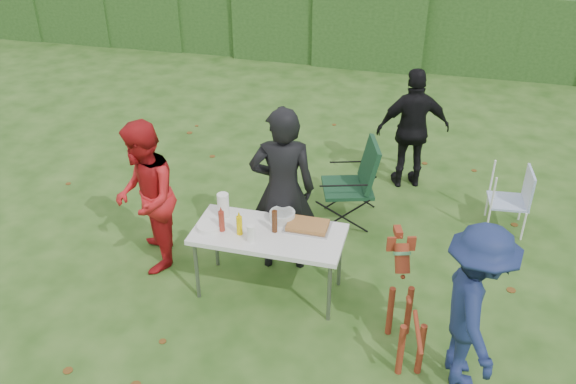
% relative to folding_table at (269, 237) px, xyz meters
% --- Properties ---
extents(ground, '(80.00, 80.00, 0.00)m').
position_rel_folding_table_xyz_m(ground, '(-0.03, -0.22, -0.69)').
color(ground, '#1E4211').
extents(hedge_row, '(22.00, 1.40, 1.70)m').
position_rel_folding_table_xyz_m(hedge_row, '(-0.03, 7.78, 0.16)').
color(hedge_row, '#23471C').
rests_on(hedge_row, ground).
extents(folding_table, '(1.50, 0.70, 0.74)m').
position_rel_folding_table_xyz_m(folding_table, '(0.00, 0.00, 0.00)').
color(folding_table, silver).
rests_on(folding_table, ground).
extents(person_cook, '(0.77, 0.60, 1.87)m').
position_rel_folding_table_xyz_m(person_cook, '(0.01, 0.50, 0.25)').
color(person_cook, black).
rests_on(person_cook, ground).
extents(person_red_jacket, '(0.93, 1.02, 1.69)m').
position_rel_folding_table_xyz_m(person_red_jacket, '(-1.38, 0.14, 0.16)').
color(person_red_jacket, '#B4171B').
rests_on(person_red_jacket, ground).
extents(person_black_puffy, '(1.03, 0.68, 1.63)m').
position_rel_folding_table_xyz_m(person_black_puffy, '(1.19, 2.63, 0.13)').
color(person_black_puffy, black).
rests_on(person_black_puffy, ground).
extents(child, '(0.78, 1.11, 1.56)m').
position_rel_folding_table_xyz_m(child, '(1.96, -0.68, 0.10)').
color(child, '#17234E').
rests_on(child, ground).
extents(dog, '(0.67, 1.07, 0.94)m').
position_rel_folding_table_xyz_m(dog, '(1.43, -0.53, -0.21)').
color(dog, maroon).
rests_on(dog, ground).
extents(camping_chair, '(0.83, 0.83, 1.07)m').
position_rel_folding_table_xyz_m(camping_chair, '(0.54, 1.52, -0.15)').
color(camping_chair, '#143821').
rests_on(camping_chair, ground).
extents(lawn_chair, '(0.52, 0.52, 0.80)m').
position_rel_folding_table_xyz_m(lawn_chair, '(2.41, 1.85, -0.29)').
color(lawn_chair, '#486BAF').
rests_on(lawn_chair, ground).
extents(food_tray, '(0.45, 0.30, 0.02)m').
position_rel_folding_table_xyz_m(food_tray, '(0.36, 0.17, 0.06)').
color(food_tray, '#B7B7BA').
rests_on(food_tray, folding_table).
extents(focaccia_bread, '(0.40, 0.26, 0.04)m').
position_rel_folding_table_xyz_m(focaccia_bread, '(0.36, 0.17, 0.09)').
color(focaccia_bread, '#A46B35').
rests_on(focaccia_bread, food_tray).
extents(mustard_bottle, '(0.06, 0.06, 0.20)m').
position_rel_folding_table_xyz_m(mustard_bottle, '(-0.27, -0.10, 0.15)').
color(mustard_bottle, '#E5BD00').
rests_on(mustard_bottle, folding_table).
extents(ketchup_bottle, '(0.06, 0.06, 0.22)m').
position_rel_folding_table_xyz_m(ketchup_bottle, '(-0.45, -0.09, 0.16)').
color(ketchup_bottle, maroon).
rests_on(ketchup_bottle, folding_table).
extents(beer_bottle, '(0.06, 0.06, 0.24)m').
position_rel_folding_table_xyz_m(beer_bottle, '(0.05, 0.03, 0.17)').
color(beer_bottle, '#47230F').
rests_on(beer_bottle, folding_table).
extents(paper_towel_roll, '(0.12, 0.12, 0.26)m').
position_rel_folding_table_xyz_m(paper_towel_roll, '(-0.53, 0.17, 0.18)').
color(paper_towel_roll, white).
rests_on(paper_towel_roll, folding_table).
extents(cup_stack, '(0.08, 0.08, 0.18)m').
position_rel_folding_table_xyz_m(cup_stack, '(-0.12, -0.19, 0.14)').
color(cup_stack, white).
rests_on(cup_stack, folding_table).
extents(pasta_bowl, '(0.26, 0.26, 0.10)m').
position_rel_folding_table_xyz_m(pasta_bowl, '(0.08, 0.24, 0.10)').
color(pasta_bowl, silver).
rests_on(pasta_bowl, folding_table).
extents(plate_stack, '(0.24, 0.24, 0.05)m').
position_rel_folding_table_xyz_m(plate_stack, '(-0.59, -0.10, 0.08)').
color(plate_stack, white).
rests_on(plate_stack, folding_table).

